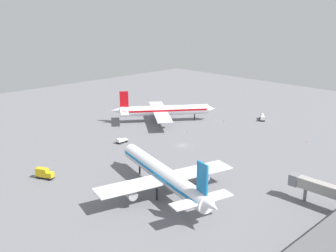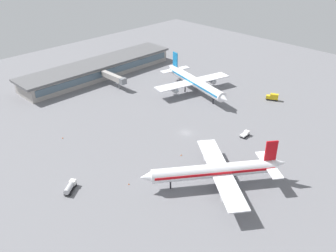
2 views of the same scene
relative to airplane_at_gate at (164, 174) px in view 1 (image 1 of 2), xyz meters
The scene contains 10 objects.
ground 41.72m from the airplane_at_gate, 36.67° to the left, with size 288.00×288.00×0.00m, color slate.
airplane_at_gate is the anchor object (origin of this frame).
airplane_taxiing 74.10m from the airplane_at_gate, 46.60° to the left, with size 41.08×34.78×14.66m.
fuel_truck 89.21m from the airplane_at_gate, 15.33° to the left, with size 6.21×5.25×2.50m.
pushback_tractor 47.05m from the airplane_at_gate, 66.90° to the left, with size 4.49×2.38×1.90m.
catering_truck 38.19m from the airplane_at_gate, 120.59° to the left, with size 4.22×5.86×3.30m.
jet_bridge 41.47m from the airplane_at_gate, 54.52° to the right, with size 3.13×17.44×6.74m.
safety_cone_near_gate 58.32m from the airplane_at_gate, 36.66° to the left, with size 0.44×0.44×0.60m, color #EA590C.
safety_cone_mid_apron 78.96m from the airplane_at_gate, 25.81° to the left, with size 0.44×0.44×0.60m, color #EA590C.
safety_cone_far_side 71.36m from the airplane_at_gate, ahead, with size 0.44×0.44×0.60m, color #EA590C.
Camera 1 is at (-103.94, -99.17, 50.04)m, focal length 42.70 mm.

